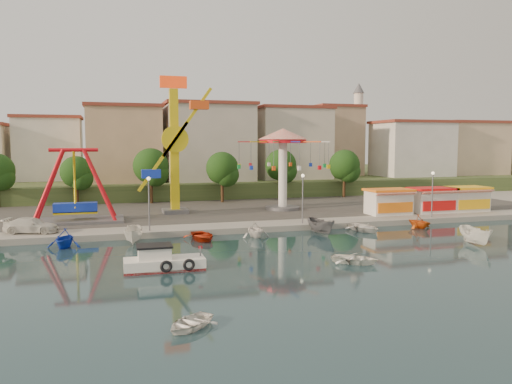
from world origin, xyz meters
name	(u,v)px	position (x,y,z in m)	size (l,w,h in m)	color
ground	(268,261)	(0.00, 0.00, 0.00)	(200.00, 200.00, 0.00)	#132F35
quay_deck	(172,189)	(0.00, 62.00, 0.30)	(200.00, 100.00, 0.60)	#9E998E
asphalt_pad	(200,207)	(0.00, 30.00, 0.60)	(90.00, 28.00, 0.01)	#4C4944
hill_terrace	(169,181)	(0.00, 67.00, 1.50)	(200.00, 60.00, 3.00)	#384C26
pirate_ship_ride	(75,187)	(-15.24, 20.73, 4.39)	(10.00, 5.00, 8.00)	#59595E
kamikaze_tower	(177,148)	(-3.71, 24.54, 8.51)	(6.11, 3.10, 16.50)	#59595E
wave_swinger	(283,151)	(9.71, 24.24, 8.20)	(11.60, 11.60, 10.40)	#59595E
booth_left	(389,201)	(20.45, 16.49, 2.16)	(5.40, 3.78, 3.08)	white
booth_mid	(432,200)	(26.49, 16.49, 2.16)	(5.40, 3.78, 3.08)	white
booth_right	(466,199)	(31.51, 16.49, 2.16)	(5.40, 3.78, 3.08)	white
lamp_post_1	(149,205)	(-8.00, 13.00, 3.10)	(0.14, 0.14, 5.00)	#59595E
lamp_post_2	(303,200)	(8.00, 13.00, 3.10)	(0.14, 0.14, 5.00)	#59595E
lamp_post_3	(432,196)	(24.00, 13.00, 3.10)	(0.14, 0.14, 5.00)	#59595E
tree_1	(76,172)	(-16.00, 36.24, 5.20)	(4.35, 4.35, 6.80)	#382314
tree_2	(151,166)	(-6.00, 35.81, 5.92)	(5.02, 5.02, 7.85)	#382314
tree_3	(222,168)	(4.00, 34.36, 5.55)	(4.68, 4.68, 7.32)	#382314
tree_4	(281,165)	(14.00, 37.35, 5.75)	(4.86, 4.86, 7.60)	#382314
tree_5	(344,165)	(24.00, 35.54, 5.71)	(4.83, 4.83, 7.54)	#382314
building_1	(47,155)	(-21.33, 51.38, 7.32)	(12.33, 9.01, 8.63)	silver
building_2	(130,146)	(-8.19, 51.96, 8.62)	(11.95, 9.28, 11.23)	tan
building_3	(213,152)	(5.60, 48.80, 7.60)	(12.59, 10.50, 9.20)	beige
building_4	(280,151)	(19.07, 52.20, 7.62)	(10.75, 9.23, 9.24)	beige
building_5	(350,146)	(32.37, 50.33, 8.61)	(12.77, 10.96, 11.21)	tan
building_6	(409,143)	(44.15, 48.77, 9.18)	(8.23, 8.98, 12.36)	silver
building_7	(444,152)	(56.03, 53.70, 7.38)	(11.59, 10.93, 8.76)	beige
minaret	(358,126)	(36.00, 54.00, 12.55)	(2.80, 2.80, 18.00)	silver
cabin_motorboat	(162,263)	(-8.11, -0.40, 0.54)	(5.74, 2.39, 2.01)	white
rowboat_a	(355,259)	(6.11, -2.52, 0.36)	(2.51, 3.52, 0.73)	white
rowboat_b	(189,323)	(-8.00, -12.36, 0.30)	(2.08, 2.91, 0.60)	white
skiff	(476,235)	(19.88, 0.83, 0.84)	(1.63, 4.33, 1.67)	white
van	(31,225)	(-18.87, 14.86, 1.33)	(2.04, 5.01, 1.45)	silver
moored_boat_1	(64,238)	(-15.54, 9.80, 0.86)	(2.82, 3.27, 1.72)	#1638C1
moored_boat_2	(134,235)	(-9.64, 9.80, 0.81)	(1.59, 4.21, 1.63)	silver
moored_boat_3	(202,236)	(-3.41, 9.80, 0.42)	(2.91, 4.07, 0.84)	#B92A0E
moored_boat_4	(255,229)	(1.82, 9.80, 0.80)	(2.62, 3.03, 1.60)	silver
moored_boat_5	(321,226)	(8.76, 9.80, 0.80)	(1.56, 4.14, 1.60)	#545559
moored_boat_6	(364,227)	(13.62, 9.80, 0.43)	(2.95, 4.13, 0.86)	white
moored_boat_7	(419,221)	(20.17, 9.80, 0.76)	(2.49, 2.89, 1.52)	#CE4F12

